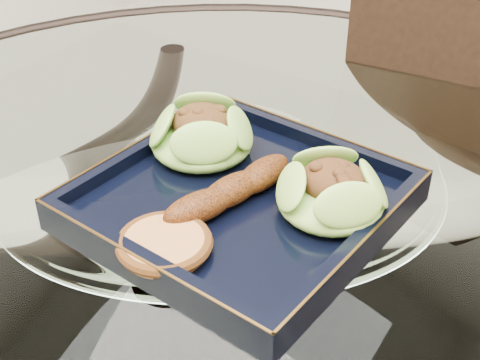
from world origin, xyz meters
The scene contains 7 objects.
dining_table centered at (0.00, 0.00, 0.60)m, with size 1.13×1.13×0.77m.
dining_chair centered at (0.15, 0.30, 0.51)m, with size 0.43×0.43×0.91m.
navy_plate centered at (0.03, -0.01, 0.77)m, with size 0.27×0.27×0.02m, color black.
lettuce_wrap_left centered at (-0.05, 0.04, 0.80)m, with size 0.11×0.11×0.04m, color #5F992C.
lettuce_wrap_right centered at (0.11, 0.02, 0.80)m, with size 0.10×0.10×0.04m, color olive.
roasted_plantain centered at (0.03, -0.02, 0.80)m, with size 0.15×0.03×0.03m, color #62290A.
crumb_patty centered at (0.02, -0.11, 0.79)m, with size 0.07×0.07×0.01m, color #BE7E3F.
Camera 1 is at (0.31, -0.44, 1.16)m, focal length 50.00 mm.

